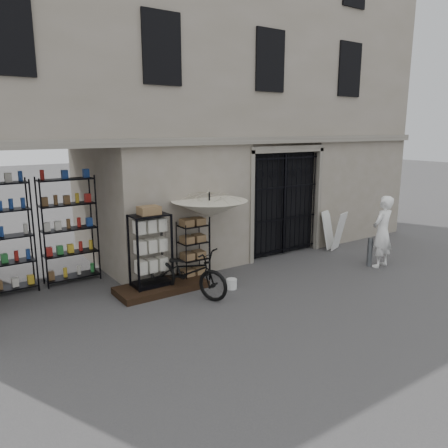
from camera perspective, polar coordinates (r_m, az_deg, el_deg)
ground at (r=10.06m, az=8.41°, el=-8.39°), size 80.00×80.00×0.00m
main_building at (r=12.65m, az=-3.89°, el=16.69°), size 14.00×4.00×9.00m
shop_recess at (r=10.03m, az=-22.50°, el=-0.33°), size 3.00×1.70×3.00m
shop_shelving at (r=10.55m, az=-23.25°, el=-1.20°), size 2.70×0.50×2.50m
iron_gate at (r=12.44m, az=7.38°, el=2.82°), size 2.50×0.21×3.00m
step_platform at (r=9.94m, az=-8.19°, el=-8.18°), size 2.00×0.90×0.15m
display_cabinet at (r=9.65m, az=-9.53°, el=-3.89°), size 0.93×0.78×1.73m
wire_rack at (r=10.32m, az=-4.07°, el=-3.67°), size 0.68×0.54×1.42m
market_umbrella at (r=10.11m, az=-1.91°, el=2.59°), size 1.75×1.77×2.54m
white_bucket at (r=9.93m, az=0.99°, el=-7.82°), size 0.25×0.25×0.23m
bicycle at (r=9.66m, az=-4.78°, el=-9.19°), size 1.08×1.25×2.01m
steel_bollard at (r=12.07m, az=18.51°, el=-3.47°), size 0.16×0.16×0.76m
shopkeeper at (r=12.21m, az=19.65°, el=-5.23°), size 0.90×1.94×0.45m
easel_sign at (r=13.33m, az=14.13°, el=-0.83°), size 0.71×0.76×1.13m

